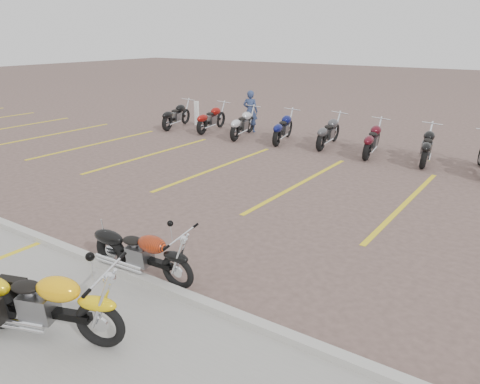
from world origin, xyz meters
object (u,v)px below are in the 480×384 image
object	(u,v)px
person_a	(250,111)
flame_cruiser	(141,254)
bollard	(197,113)
yellow_cruiser	(40,305)

from	to	relation	value
person_a	flame_cruiser	bearing A→B (deg)	100.53
bollard	person_a	bearing A→B (deg)	1.46
yellow_cruiser	person_a	xyz separation A→B (m)	(-5.09, 12.59, 0.35)
yellow_cruiser	bollard	bearing A→B (deg)	102.47
flame_cruiser	person_a	world-z (taller)	person_a
yellow_cruiser	flame_cruiser	size ratio (longest dim) A/B	1.11
flame_cruiser	yellow_cruiser	bearing A→B (deg)	-90.87
flame_cruiser	bollard	bearing A→B (deg)	121.87
yellow_cruiser	flame_cruiser	bearing A→B (deg)	73.60
flame_cruiser	person_a	bearing A→B (deg)	111.08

